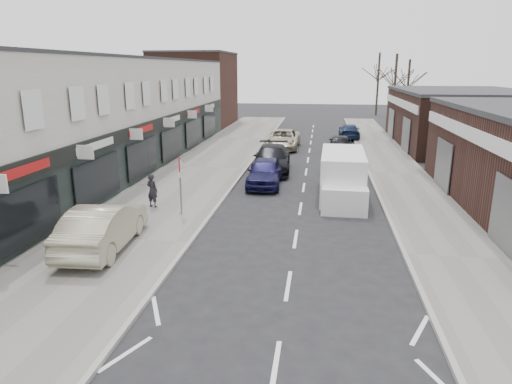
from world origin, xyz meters
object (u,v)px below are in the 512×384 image
(parked_car_left_a, at_px, (265,172))
(parked_car_right_a, at_px, (342,166))
(parked_car_left_c, at_px, (283,139))
(warning_sign, at_px, (181,169))
(parked_car_left_b, at_px, (272,159))
(parked_car_right_b, at_px, (340,144))
(pedestrian, at_px, (152,190))
(sedan_on_pavement, at_px, (103,226))
(white_van, at_px, (342,177))
(parked_car_right_c, at_px, (349,131))

(parked_car_left_a, xyz_separation_m, parked_car_right_a, (4.40, 2.64, -0.08))
(parked_car_left_a, xyz_separation_m, parked_car_left_c, (-0.00, 12.44, -0.00))
(warning_sign, bearing_deg, parked_car_left_b, 73.25)
(parked_car_right_a, distance_m, parked_car_right_b, 8.35)
(pedestrian, bearing_deg, sedan_on_pavement, 110.60)
(sedan_on_pavement, bearing_deg, white_van, -140.68)
(parked_car_left_c, bearing_deg, warning_sign, -97.93)
(white_van, bearing_deg, parked_car_left_b, 127.86)
(white_van, distance_m, parked_car_left_c, 15.03)
(white_van, bearing_deg, parked_car_right_c, 87.21)
(white_van, distance_m, parked_car_right_c, 20.87)
(white_van, bearing_deg, pedestrian, -158.70)
(warning_sign, bearing_deg, parked_car_right_b, 66.35)
(warning_sign, xyz_separation_m, white_van, (7.16, 4.16, -1.09))
(parked_car_left_b, bearing_deg, warning_sign, -110.13)
(parked_car_right_a, bearing_deg, pedestrian, 43.59)
(parked_car_right_a, bearing_deg, warning_sign, 52.76)
(parked_car_left_c, distance_m, parked_car_right_a, 10.74)
(warning_sign, distance_m, sedan_on_pavement, 4.67)
(warning_sign, height_order, parked_car_left_c, warning_sign)
(pedestrian, relative_size, parked_car_left_b, 0.28)
(white_van, relative_size, pedestrian, 3.81)
(white_van, distance_m, parked_car_left_b, 7.06)
(parked_car_left_a, relative_size, parked_car_right_a, 1.07)
(parked_car_left_a, height_order, parked_car_right_c, parked_car_left_a)
(parked_car_right_b, distance_m, parked_car_right_c, 7.91)
(sedan_on_pavement, relative_size, parked_car_left_b, 0.88)
(parked_car_left_a, distance_m, parked_car_right_b, 11.90)
(white_van, height_order, parked_car_left_a, white_van)
(parked_car_right_a, bearing_deg, parked_car_right_b, -88.35)
(parked_car_left_a, height_order, parked_car_right_a, parked_car_left_a)
(parked_car_left_a, bearing_deg, warning_sign, -116.78)
(parked_car_left_c, bearing_deg, parked_car_right_b, -16.52)
(parked_car_right_a, bearing_deg, sedan_on_pavement, 57.95)
(pedestrian, xyz_separation_m, parked_car_right_c, (10.37, 24.03, -0.24))
(white_van, xyz_separation_m, parked_car_left_b, (-4.20, 5.67, -0.29))
(sedan_on_pavement, xyz_separation_m, parked_car_right_b, (9.15, 21.33, -0.20))
(sedan_on_pavement, distance_m, parked_car_left_b, 14.75)
(pedestrian, distance_m, parked_car_right_c, 26.18)
(parked_car_right_c, bearing_deg, white_van, 86.86)
(warning_sign, relative_size, sedan_on_pavement, 0.54)
(warning_sign, distance_m, parked_car_left_a, 6.97)
(warning_sign, relative_size, pedestrian, 1.69)
(parked_car_left_a, height_order, parked_car_right_b, parked_car_left_a)
(white_van, xyz_separation_m, sedan_on_pavement, (-8.80, -8.35, -0.17))
(white_van, relative_size, parked_car_left_a, 1.33)
(warning_sign, bearing_deg, parked_car_right_a, 50.08)
(parked_car_right_a, bearing_deg, parked_car_left_c, -63.11)
(parked_car_left_b, bearing_deg, parked_car_right_b, 54.73)
(warning_sign, relative_size, parked_car_left_c, 0.49)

